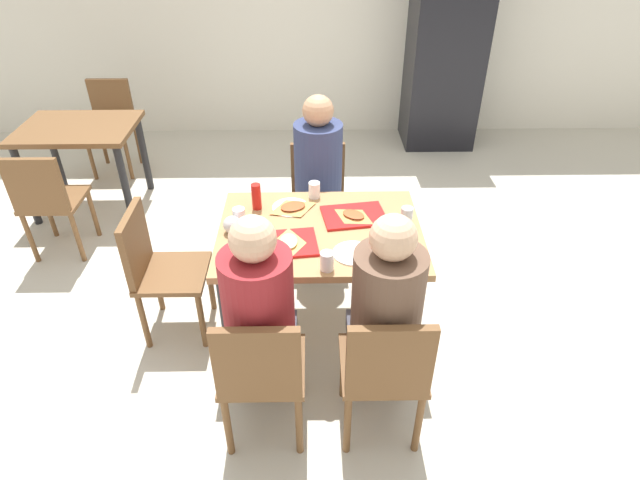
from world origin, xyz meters
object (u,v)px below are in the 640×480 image
main_table (320,243)px  background_chair_near (47,198)px  tray_red_far (354,216)px  plastic_cup_c (239,216)px  plastic_cup_a (314,190)px  person_far_side (318,173)px  plastic_cup_b (327,261)px  pizza_slice_b (354,215)px  pizza_slice_c (293,207)px  chair_near_right (385,369)px  person_in_brown_jacket (385,308)px  paper_plate_center (291,207)px  background_chair_far (112,119)px  chair_far_side (318,194)px  soda_can (406,217)px  condiment_bottle (256,197)px  chair_left_end (157,265)px  paper_plate_near_edge (353,253)px  drink_fridge (445,50)px  tray_red_near (283,244)px  foil_bundle (232,225)px  pizza_slice_a (289,242)px  person_in_red (260,310)px  chair_near_left (261,371)px

main_table → background_chair_near: size_ratio=1.36×
tray_red_far → plastic_cup_c: bearing=-174.4°
plastic_cup_a → plastic_cup_c: 0.52m
person_far_side → plastic_cup_b: (0.03, -1.04, 0.04)m
pizza_slice_b → pizza_slice_c: (-0.35, 0.11, -0.01)m
chair_near_right → person_in_brown_jacket: size_ratio=0.67×
person_in_brown_jacket → paper_plate_center: (-0.46, 0.91, -0.01)m
main_table → person_far_side: (-0.00, 0.67, 0.10)m
plastic_cup_b → background_chair_near: size_ratio=0.12×
background_chair_far → person_far_side: bearing=-39.8°
chair_far_side → background_chair_near: same height
soda_can → condiment_bottle: (-0.85, 0.21, 0.02)m
pizza_slice_b → chair_left_end: bearing=-174.7°
chair_left_end → background_chair_near: (-0.96, 0.80, 0.00)m
person_far_side → plastic_cup_c: bearing=-126.8°
chair_near_right → paper_plate_near_edge: chair_near_right is taller
paper_plate_near_edge → drink_fridge: drink_fridge is taller
pizza_slice_b → plastic_cup_a: plastic_cup_a is taller
condiment_bottle → pizza_slice_c: bearing=-4.8°
tray_red_near → background_chair_near: background_chair_near is taller
chair_left_end → chair_near_right: bearing=-33.3°
paper_plate_center → plastic_cup_a: size_ratio=2.20×
chair_left_end → foil_bundle: bearing=-2.6°
chair_left_end → drink_fridge: drink_fridge is taller
pizza_slice_a → chair_left_end: bearing=168.6°
person_in_red → background_chair_near: bearing=137.9°
chair_near_right → paper_plate_near_edge: (-0.11, 0.58, 0.24)m
chair_near_left → person_in_brown_jacket: size_ratio=0.67×
main_table → tray_red_near: 0.27m
tray_red_near → foil_bundle: 0.32m
chair_left_end → person_in_red: 0.98m
person_far_side → foil_bundle: 0.85m
chair_far_side → chair_left_end: 1.25m
chair_near_right → foil_bundle: (-0.77, 0.79, 0.29)m
paper_plate_near_edge → soda_can: soda_can is taller
paper_plate_center → pizza_slice_c: bearing=-51.5°
pizza_slice_a → background_chair_near: (-1.74, 0.96, -0.26)m
tray_red_near → plastic_cup_b: bearing=-43.3°
chair_left_end → pizza_slice_b: size_ratio=3.61×
person_far_side → soda_can: size_ratio=10.24×
main_table → person_far_side: person_far_side is taller
paper_plate_near_edge → foil_bundle: (-0.66, 0.21, 0.05)m
person_far_side → tray_red_near: size_ratio=3.47×
chair_near_right → background_chair_far: bearing=125.5°
plastic_cup_b → plastic_cup_c: bearing=138.4°
person_in_brown_jacket → tray_red_near: (-0.48, 0.52, -0.00)m
background_chair_near → drink_fridge: bearing=32.7°
paper_plate_near_edge → tray_red_near: bearing=166.9°
drink_fridge → background_chair_far: bearing=-169.7°
chair_far_side → plastic_cup_c: bearing=-121.3°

